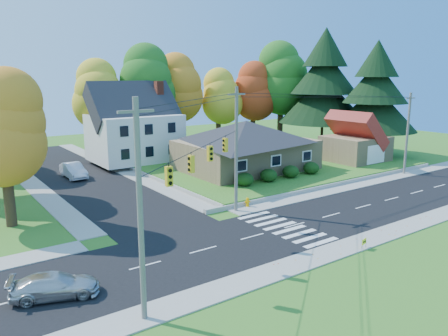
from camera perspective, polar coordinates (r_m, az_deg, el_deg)
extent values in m
plane|color=#3D7923|center=(32.84, 9.19, -7.40)|extent=(120.00, 120.00, 0.00)
cube|color=black|center=(32.84, 9.19, -7.38)|extent=(90.00, 8.00, 0.02)
cube|color=black|center=(51.04, -18.72, -0.84)|extent=(8.00, 44.00, 0.02)
cube|color=#9C9A90|center=(36.35, 3.65, -5.27)|extent=(90.00, 2.00, 0.08)
cube|color=#9C9A90|center=(29.73, 16.05, -9.77)|extent=(90.00, 2.00, 0.08)
cube|color=#3D7923|center=(56.33, 3.70, 1.19)|extent=(30.00, 30.00, 0.50)
cube|color=tan|center=(49.08, 2.87, 1.78)|extent=(14.00, 10.00, 3.20)
pyramid|color=#26262B|center=(48.67, 2.91, 4.91)|extent=(14.60, 10.60, 2.20)
cube|color=silver|center=(55.02, -11.57, 3.93)|extent=(10.00, 8.00, 5.60)
pyramid|color=#26262B|center=(54.62, -11.75, 8.09)|extent=(10.40, 8.40, 2.40)
cube|color=brown|center=(56.28, -8.39, 6.28)|extent=(0.90, 0.90, 9.60)
cube|color=tan|center=(56.19, 16.76, 2.49)|extent=(7.00, 6.00, 3.00)
pyramid|color=maroon|center=(55.88, 16.90, 4.81)|extent=(7.30, 6.30, 1.60)
cube|color=silver|center=(54.46, 19.26, 1.71)|extent=(3.20, 0.10, 2.20)
ellipsoid|color=#163A10|center=(41.48, 2.73, -1.49)|extent=(1.70, 1.70, 1.27)
ellipsoid|color=#163A10|center=(43.35, 5.85, -0.95)|extent=(1.70, 1.70, 1.27)
ellipsoid|color=#163A10|center=(45.34, 8.71, -0.45)|extent=(1.70, 1.70, 1.27)
ellipsoid|color=#163A10|center=(47.44, 11.32, 0.01)|extent=(1.70, 1.70, 1.27)
cylinder|color=#666059|center=(19.19, -10.89, -5.94)|extent=(0.26, 0.26, 10.00)
cube|color=#666059|center=(18.33, -11.44, 7.26)|extent=(1.60, 0.12, 0.12)
cylinder|color=#666059|center=(34.44, 1.61, 2.27)|extent=(0.26, 0.26, 10.00)
cube|color=#666059|center=(33.97, 1.66, 9.60)|extent=(1.60, 0.12, 0.12)
cylinder|color=#666059|center=(52.01, 22.83, 4.11)|extent=(0.26, 0.26, 9.00)
cube|color=#666059|center=(51.68, 23.18, 8.39)|extent=(1.60, 0.12, 0.12)
cube|color=gold|center=(21.73, -7.21, -1.09)|extent=(0.34, 0.26, 1.00)
cube|color=gold|center=(24.64, -4.30, 0.54)|extent=(0.26, 0.34, 1.00)
cube|color=gold|center=(27.84, -1.83, 1.91)|extent=(0.34, 0.26, 1.00)
cube|color=gold|center=(31.23, 0.16, 3.03)|extent=(0.26, 0.34, 1.00)
cylinder|color=black|center=(26.30, -2.88, 2.73)|extent=(13.02, 10.43, 0.04)
cylinder|color=#3F2A19|center=(59.83, -15.67, 4.27)|extent=(0.80, 0.80, 5.40)
sphere|color=gold|center=(59.46, -15.89, 8.00)|extent=(6.72, 6.72, 6.72)
sphere|color=gold|center=(59.38, -15.98, 9.61)|extent=(5.91, 5.91, 5.91)
sphere|color=gold|center=(59.34, -16.08, 11.23)|extent=(5.11, 5.11, 5.11)
cylinder|color=#3F2A19|center=(61.14, -10.07, 5.12)|extent=(0.86, 0.86, 6.30)
sphere|color=#286C1D|center=(60.77, -10.23, 9.38)|extent=(7.84, 7.84, 7.84)
sphere|color=#286C1D|center=(60.71, -10.30, 11.23)|extent=(6.90, 6.90, 6.90)
sphere|color=#286C1D|center=(60.72, -10.37, 13.08)|extent=(5.96, 5.96, 5.96)
cylinder|color=#3F2A19|center=(64.80, -5.64, 5.43)|extent=(0.83, 0.83, 5.85)
sphere|color=orange|center=(64.45, -5.71, 9.16)|extent=(7.28, 7.28, 7.28)
sphere|color=orange|center=(64.39, -5.75, 10.78)|extent=(6.41, 6.41, 6.41)
sphere|color=orange|center=(64.37, -5.78, 12.40)|extent=(5.53, 5.53, 5.53)
cylinder|color=#3F2A19|center=(67.19, -0.74, 5.34)|extent=(0.77, 0.77, 4.95)
sphere|color=gold|center=(66.86, -0.75, 8.38)|extent=(6.16, 6.16, 6.16)
sphere|color=gold|center=(66.78, -0.75, 9.70)|extent=(5.42, 5.42, 5.42)
sphere|color=gold|center=(66.74, -0.76, 11.02)|extent=(4.68, 4.68, 4.68)
cylinder|color=#3F2A19|center=(69.95, 3.79, 5.77)|extent=(0.80, 0.80, 5.40)
sphere|color=#B23816|center=(69.63, 3.84, 8.96)|extent=(6.72, 6.72, 6.72)
sphere|color=#B23816|center=(69.56, 3.86, 10.34)|extent=(5.91, 5.91, 5.91)
sphere|color=#B23816|center=(69.53, 3.88, 11.72)|extent=(5.11, 5.11, 5.11)
cylinder|color=#3F2A19|center=(70.99, 7.35, 6.33)|extent=(0.89, 0.89, 6.75)
sphere|color=#286C1D|center=(70.68, 7.46, 10.27)|extent=(8.40, 8.40, 8.40)
sphere|color=#286C1D|center=(70.64, 7.50, 11.97)|extent=(7.39, 7.39, 7.39)
sphere|color=#286C1D|center=(70.67, 7.55, 13.67)|extent=(6.38, 6.38, 6.38)
cylinder|color=#3F2A19|center=(66.34, 12.63, 4.06)|extent=(0.40, 0.40, 2.88)
cone|color=black|center=(65.83, 12.85, 8.75)|extent=(12.80, 12.80, 6.72)
cone|color=black|center=(65.74, 13.01, 12.09)|extent=(9.60, 9.60, 6.08)
cone|color=black|center=(65.85, 13.16, 15.15)|extent=(6.40, 6.40, 5.44)
cylinder|color=#3F2A19|center=(62.17, 18.72, 3.02)|extent=(0.40, 0.40, 2.52)
cone|color=black|center=(61.65, 19.02, 7.39)|extent=(11.20, 11.20, 5.88)
cone|color=black|center=(61.50, 19.23, 10.51)|extent=(8.40, 8.40, 5.32)
cone|color=black|center=(61.53, 19.44, 13.37)|extent=(5.60, 5.60, 4.76)
cylinder|color=#3F2A19|center=(35.26, -26.30, -2.96)|extent=(0.77, 0.77, 4.95)
sphere|color=orange|center=(34.59, -26.86, 2.77)|extent=(6.16, 6.16, 6.16)
sphere|color=orange|center=(34.40, -27.10, 5.30)|extent=(5.42, 5.42, 5.42)
imported|color=silver|center=(23.90, -21.21, -14.12)|extent=(4.61, 3.07, 1.24)
imported|color=#B3B5C0|center=(49.47, -19.06, -0.31)|extent=(1.72, 4.85, 1.59)
cylinder|color=#EDA100|center=(36.75, 3.08, -5.05)|extent=(0.38, 0.38, 0.10)
cylinder|color=#EDA100|center=(36.66, 3.09, -4.58)|extent=(0.25, 0.25, 0.57)
sphere|color=#EDA100|center=(36.56, 3.09, -4.06)|extent=(0.27, 0.27, 0.27)
cylinder|color=#EDA100|center=(36.63, 3.09, -4.42)|extent=(0.49, 0.27, 0.13)
cylinder|color=black|center=(29.40, 17.57, -9.72)|extent=(0.02, 0.02, 0.46)
cylinder|color=black|center=(29.71, 18.05, -9.52)|extent=(0.02, 0.02, 0.46)
cube|color=#F2EE0F|center=(29.46, 17.84, -9.12)|extent=(0.54, 0.15, 0.37)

